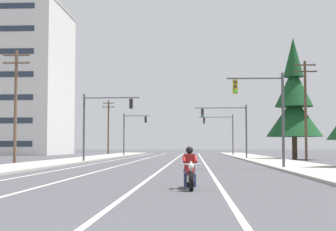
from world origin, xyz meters
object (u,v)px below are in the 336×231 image
Objects in this scene: traffic_signal_mid_left at (131,128)px; conifer_tree_right_verge_far at (294,103)px; motorcycle_with_rider at (190,172)px; utility_pole_left_far at (108,126)px; utility_pole_left_near at (16,102)px; traffic_signal_near_right at (267,106)px; traffic_signal_near_left at (100,117)px; utility_pole_right_far at (306,107)px; traffic_signal_far_right at (223,128)px; traffic_signal_mid_right at (231,122)px.

traffic_signal_mid_left is 0.46× the size of conifer_tree_right_verge_far.
conifer_tree_right_verge_far is at bearing 73.55° from motorcycle_with_rider.
traffic_signal_mid_left is 12.23m from utility_pole_left_far.
traffic_signal_near_right is at bearing -23.65° from utility_pole_left_near.
traffic_signal_near_left is at bearing 31.46° from utility_pole_left_near.
motorcycle_with_rider is 16.16m from traffic_signal_near_right.
traffic_signal_near_right is 0.63× the size of utility_pole_right_far.
conifer_tree_right_verge_far reaches higher than motorcycle_with_rider.
traffic_signal_far_right is at bearing 104.23° from utility_pole_right_far.
traffic_signal_far_right is 39.82m from utility_pole_left_near.
utility_pole_right_far reaches higher than traffic_signal_mid_right.
traffic_signal_mid_left is 31.41m from utility_pole_left_near.
utility_pole_left_near is 1.05× the size of utility_pole_left_far.
conifer_tree_right_verge_far is at bearing 27.60° from traffic_signal_near_left.
conifer_tree_right_verge_far reaches higher than traffic_signal_near_left.
traffic_signal_near_right is at bearing -88.95° from traffic_signal_mid_right.
traffic_signal_near_left reaches higher than motorcycle_with_rider.
utility_pole_left_near is at bearing 121.96° from motorcycle_with_rider.
utility_pole_left_far is (-18.50, 25.39, 0.70)m from traffic_signal_mid_right.
conifer_tree_right_verge_far is at bearing -47.78° from utility_pole_left_far.
motorcycle_with_rider is at bearing -80.75° from traffic_signal_mid_left.
traffic_signal_far_right reaches higher than motorcycle_with_rider.
utility_pole_right_far is at bearing 70.94° from motorcycle_with_rider.
utility_pole_left_far reaches higher than traffic_signal_far_right.
traffic_signal_near_right is at bearing -69.41° from utility_pole_left_far.
traffic_signal_near_left is 0.65× the size of utility_pole_left_near.
conifer_tree_right_verge_far reaches higher than traffic_signal_mid_right.
traffic_signal_mid_right is 0.46× the size of conifer_tree_right_verge_far.
utility_pole_left_near reaches higher than traffic_signal_mid_left.
utility_pole_left_near is 0.96× the size of utility_pole_right_far.
utility_pole_left_far is (-18.96, 50.46, 0.85)m from traffic_signal_near_right.
traffic_signal_far_right is 21.81m from conifer_tree_right_verge_far.
traffic_signal_near_left is 20.15m from utility_pole_right_far.
conifer_tree_right_verge_far reaches higher than traffic_signal_mid_left.
conifer_tree_right_verge_far reaches higher than traffic_signal_near_right.
utility_pole_right_far reaches higher than traffic_signal_far_right.
traffic_signal_mid_right is 10.32m from utility_pole_right_far.
traffic_signal_mid_left is at bearing -163.58° from traffic_signal_far_right.
traffic_signal_far_right is 26.87m from utility_pole_right_far.
utility_pole_left_near is (-5.87, -30.84, 1.11)m from traffic_signal_mid_left.
traffic_signal_far_right is (0.17, 18.32, -0.05)m from traffic_signal_mid_right.
traffic_signal_near_right reaches higher than motorcycle_with_rider.
traffic_signal_far_right is 0.46× the size of conifer_tree_right_verge_far.
conifer_tree_right_verge_far is at bearing 90.63° from utility_pole_right_far.
traffic_signal_mid_left is 1.00× the size of traffic_signal_far_right.
traffic_signal_near_left and traffic_signal_far_right have the same top height.
utility_pole_left_far is at bearing 127.36° from utility_pole_right_far.
traffic_signal_mid_right is at bearing 131.31° from utility_pole_right_far.
utility_pole_right_far is (6.77, -7.70, 1.17)m from traffic_signal_mid_right.
traffic_signal_far_right is 19.98m from utility_pole_left_far.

